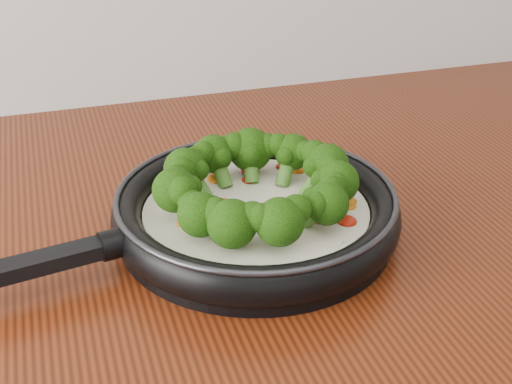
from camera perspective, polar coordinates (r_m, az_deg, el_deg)
name	(u,v)px	position (r m, az deg, el deg)	size (l,w,h in m)	color
skillet	(254,207)	(0.73, -0.18, -1.19)	(0.48, 0.34, 0.09)	black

